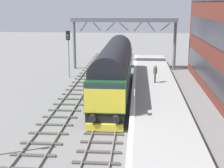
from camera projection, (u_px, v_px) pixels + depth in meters
name	position (u px, v px, depth m)	size (l,w,h in m)	color
ground_plane	(111.00, 109.00, 26.46)	(140.00, 140.00, 0.00)	slate
track_main	(111.00, 108.00, 26.45)	(2.50, 60.00, 0.15)	slate
track_adjacent_west	(67.00, 107.00, 26.72)	(2.50, 60.00, 0.15)	slate
station_platform	(157.00, 104.00, 26.07)	(4.00, 44.00, 1.01)	#9A9B97
diesel_locomotive	(114.00, 68.00, 29.88)	(2.74, 18.08, 4.68)	black
signal_post_far	(68.00, 48.00, 36.90)	(0.44, 0.22, 5.18)	gray
platform_number_sign	(135.00, 99.00, 21.40)	(0.10, 0.44, 1.75)	slate
waiting_passenger	(155.00, 72.00, 30.64)	(0.37, 0.51, 1.64)	#31283D
overhead_footbridge	(124.00, 23.00, 41.05)	(12.81, 2.00, 6.37)	slate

